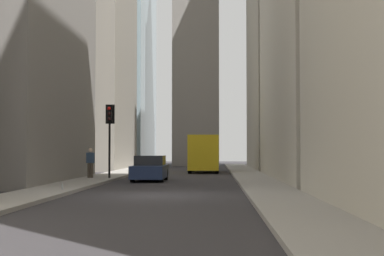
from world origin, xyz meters
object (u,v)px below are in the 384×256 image
object	(u,v)px
sedan_navy	(150,169)
traffic_light_midblock	(110,124)
delivery_truck	(204,154)
discarded_bottle	(62,187)
pedestrian	(90,162)

from	to	relation	value
sedan_navy	traffic_light_midblock	xyz separation A→B (m)	(0.36, 2.35, 2.56)
delivery_truck	discarded_bottle	world-z (taller)	delivery_truck
discarded_bottle	pedestrian	bearing A→B (deg)	5.62
traffic_light_midblock	discarded_bottle	distance (m)	10.04
delivery_truck	discarded_bottle	xyz separation A→B (m)	(-21.73, 5.34, -1.21)
delivery_truck	sedan_navy	size ratio (longest dim) A/B	1.50
traffic_light_midblock	delivery_truck	bearing A→B (deg)	-22.99
traffic_light_midblock	sedan_navy	bearing A→B (deg)	-98.63
pedestrian	discarded_bottle	xyz separation A→B (m)	(-9.98, -0.98, -0.82)
sedan_navy	discarded_bottle	distance (m)	9.59
pedestrian	discarded_bottle	distance (m)	10.06
delivery_truck	traffic_light_midblock	world-z (taller)	traffic_light_midblock
discarded_bottle	traffic_light_midblock	bearing A→B (deg)	-1.12
delivery_truck	sedan_navy	bearing A→B (deg)	167.38
delivery_truck	traffic_light_midblock	xyz separation A→B (m)	(-12.14, 5.15, 1.76)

